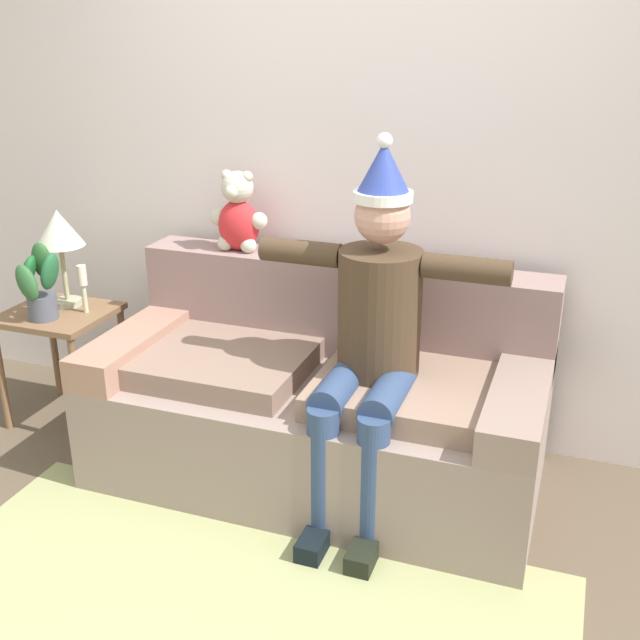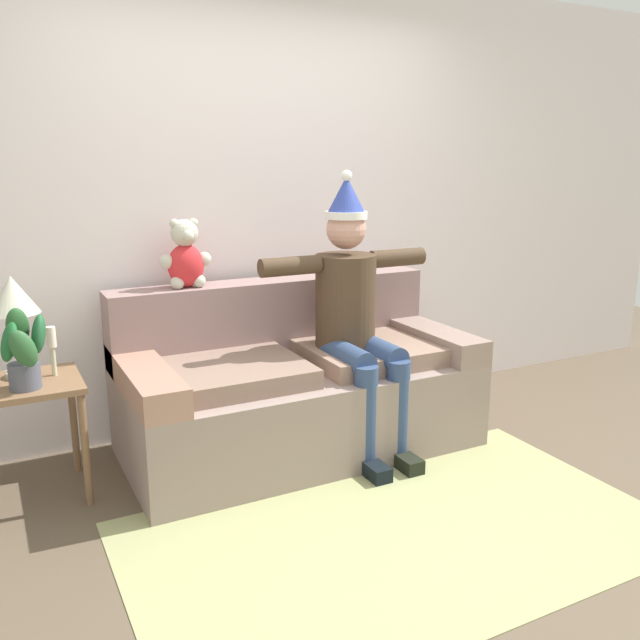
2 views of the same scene
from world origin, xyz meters
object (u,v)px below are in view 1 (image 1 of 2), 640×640
(side_table, at_px, (60,330))
(potted_plant, at_px, (39,284))
(candle_short, at_px, (83,282))
(teddy_bear, at_px, (238,215))
(table_lamp, at_px, (59,233))
(couch, at_px, (321,400))
(person_seated, at_px, (373,330))
(candle_tall, at_px, (27,281))

(side_table, xyz_separation_m, potted_plant, (0.01, -0.11, 0.28))
(side_table, distance_m, candle_short, 0.30)
(teddy_bear, relative_size, table_lamp, 0.77)
(couch, xyz_separation_m, table_lamp, (-1.41, 0.12, 0.62))
(teddy_bear, distance_m, candle_short, 0.85)
(person_seated, bearing_deg, teddy_bear, 149.61)
(table_lamp, xyz_separation_m, potted_plant, (0.01, -0.21, -0.20))
(couch, bearing_deg, person_seated, -31.75)
(table_lamp, height_order, candle_short, table_lamp)
(potted_plant, relative_size, candle_tall, 1.63)
(couch, distance_m, side_table, 1.41)
(table_lamp, bearing_deg, candle_tall, -140.30)
(teddy_bear, xyz_separation_m, side_table, (-0.88, -0.27, -0.60))
(side_table, height_order, potted_plant, potted_plant)
(person_seated, xyz_separation_m, potted_plant, (-1.68, 0.08, -0.03))
(person_seated, bearing_deg, candle_short, 171.35)
(teddy_bear, relative_size, candle_short, 1.58)
(couch, relative_size, teddy_bear, 5.09)
(candle_tall, bearing_deg, potted_plant, -31.92)
(candle_tall, xyz_separation_m, candle_short, (0.28, 0.06, 0.01))
(candle_short, bearing_deg, teddy_bear, 17.56)
(candle_tall, bearing_deg, teddy_bear, 16.02)
(table_lamp, height_order, candle_tall, table_lamp)
(side_table, bearing_deg, candle_tall, -172.00)
(potted_plant, bearing_deg, person_seated, -2.77)
(couch, distance_m, candle_tall, 1.60)
(couch, xyz_separation_m, side_table, (-1.41, 0.02, 0.14))
(potted_plant, bearing_deg, side_table, 93.82)
(potted_plant, bearing_deg, candle_tall, 148.08)
(person_seated, xyz_separation_m, candle_tall, (-1.83, 0.17, -0.06))
(couch, bearing_deg, candle_tall, 179.90)
(couch, height_order, side_table, couch)
(potted_plant, height_order, candle_tall, potted_plant)
(couch, bearing_deg, potted_plant, -176.29)
(side_table, bearing_deg, teddy_bear, 17.27)
(teddy_bear, height_order, table_lamp, teddy_bear)
(table_lamp, bearing_deg, person_seated, -9.68)
(potted_plant, xyz_separation_m, candle_tall, (-0.15, 0.09, -0.03))
(teddy_bear, bearing_deg, couch, -29.66)
(couch, relative_size, side_table, 3.29)
(teddy_bear, relative_size, potted_plant, 1.02)
(table_lamp, bearing_deg, couch, -4.71)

